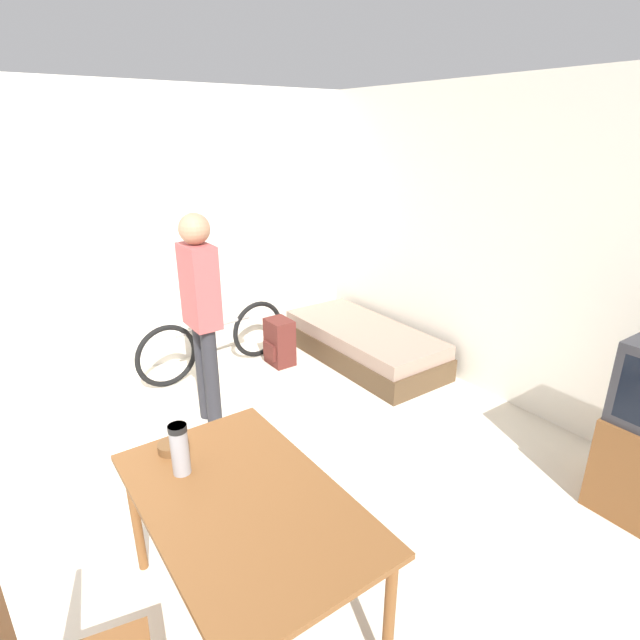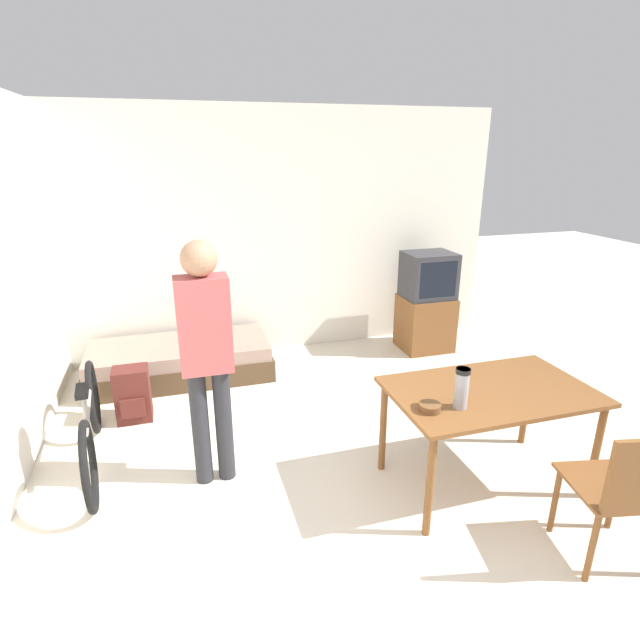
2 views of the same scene
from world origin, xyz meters
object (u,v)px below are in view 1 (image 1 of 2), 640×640
dining_table (244,512)px  backpack (279,342)px  bicycle (215,341)px  person_standing (201,306)px  daybed (363,343)px  thermos_flask (179,447)px  mate_bowl (171,447)px

dining_table → backpack: 2.93m
dining_table → bicycle: (-2.66, 1.02, -0.34)m
person_standing → bicycle: bearing=152.7°
daybed → person_standing: (0.18, -1.81, 0.84)m
daybed → thermos_flask: 3.12m
bicycle → mate_bowl: 2.46m
bicycle → person_standing: person_standing is taller
dining_table → backpack: size_ratio=2.78×
bicycle → backpack: 0.65m
backpack → mate_bowl: bearing=-43.2°
thermos_flask → dining_table: bearing=25.0°
bicycle → mate_bowl: mate_bowl is taller
mate_bowl → person_standing: bearing=150.4°
daybed → dining_table: dining_table is taller
daybed → thermos_flask: thermos_flask is taller
bicycle → thermos_flask: 2.67m
person_standing → daybed: bearing=95.7°
backpack → dining_table: bearing=-33.9°
person_standing → backpack: bearing=120.1°
dining_table → backpack: dining_table is taller
daybed → bicycle: bicycle is taller
thermos_flask → backpack: thermos_flask is taller
bicycle → thermos_flask: thermos_flask is taller
dining_table → thermos_flask: size_ratio=5.10×
thermos_flask → mate_bowl: bearing=175.1°
thermos_flask → backpack: (-2.07, 1.78, -0.64)m
dining_table → mate_bowl: mate_bowl is taller
mate_bowl → backpack: mate_bowl is taller
person_standing → mate_bowl: person_standing is taller
person_standing → thermos_flask: size_ratio=6.54×
backpack → bicycle: bearing=-112.8°
person_standing → backpack: person_standing is taller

